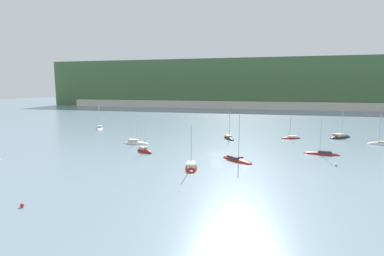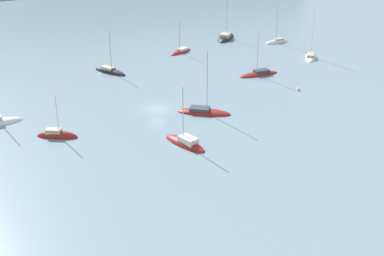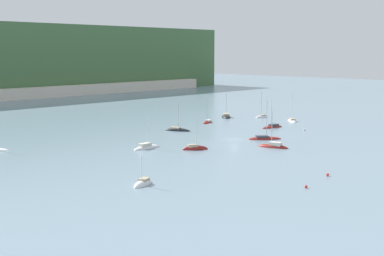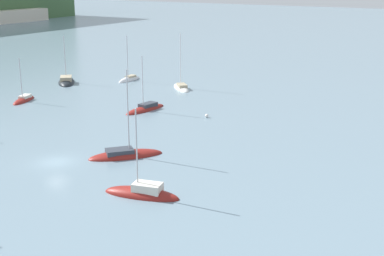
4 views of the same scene
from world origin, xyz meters
name	(u,v)px [view 3 (image 3 of 4)]	position (x,y,z in m)	size (l,w,h in m)	color
ground_plane	(234,139)	(0.00, 0.00, 0.00)	(600.00, 600.00, 0.00)	slate
sailboat_0	(273,147)	(-2.55, -13.92, 0.13)	(4.02, 7.90, 9.29)	maroon
sailboat_1	(207,123)	(19.05, 26.34, 0.09)	(6.60, 3.97, 7.83)	maroon
sailboat_2	(195,149)	(-17.36, -2.50, 0.09)	(5.88, 4.81, 7.50)	maroon
sailboat_3	(226,117)	(34.05, 31.21, 0.11)	(8.63, 8.22, 9.95)	black
sailboat_4	(292,121)	(40.96, 9.23, 0.11)	(6.85, 6.96, 10.75)	white
sailboat_5	(262,117)	(42.29, 22.25, 0.09)	(6.49, 1.85, 9.65)	silver
sailboat_6	(177,130)	(0.47, 21.24, 0.09)	(5.07, 7.90, 9.29)	black
sailboat_7	(272,127)	(24.58, 5.43, 0.10)	(8.42, 3.21, 9.11)	maroon
sailboat_9	(147,148)	(-23.99, 6.68, 0.13)	(7.90, 2.29, 8.54)	silver
sailboat_10	(264,139)	(5.59, -5.48, 0.09)	(8.35, 7.74, 10.85)	maroon
sailboat_11	(143,185)	(-47.34, -18.52, 0.08)	(5.61, 3.55, 6.21)	silver
mooring_buoy_0	(304,130)	(25.56, -4.97, 0.27)	(0.55, 0.55, 0.55)	white
mooring_buoy_1	(306,187)	(-30.01, -39.69, 0.25)	(0.50, 0.50, 0.50)	red
mooring_buoy_3	(328,175)	(-19.86, -37.94, 0.27)	(0.54, 0.54, 0.54)	red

